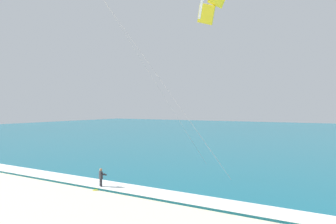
% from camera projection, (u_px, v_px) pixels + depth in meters
% --- Properties ---
extents(sea, '(200.00, 120.00, 0.20)m').
position_uv_depth(sea, '(277.00, 134.00, 74.46)').
color(sea, '#146075').
rests_on(sea, ground).
extents(surf_foam, '(200.00, 2.18, 0.04)m').
position_uv_depth(surf_foam, '(138.00, 190.00, 23.28)').
color(surf_foam, white).
rests_on(surf_foam, sea).
extents(surfboard, '(0.99, 1.46, 0.09)m').
position_uv_depth(surfboard, '(101.00, 189.00, 24.25)').
color(surfboard, yellow).
rests_on(surfboard, ground).
extents(kitesurfer, '(0.66, 0.66, 1.69)m').
position_uv_depth(kitesurfer, '(101.00, 178.00, 24.24)').
color(kitesurfer, '#232328').
rests_on(kitesurfer, ground).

